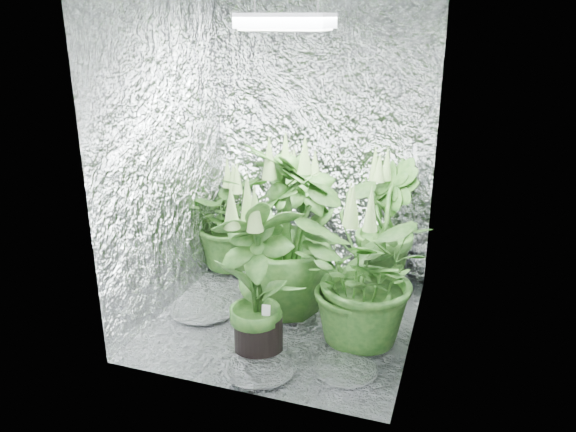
{
  "coord_description": "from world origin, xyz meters",
  "views": [
    {
      "loc": [
        1.04,
        -3.05,
        1.86
      ],
      "look_at": [
        0.01,
        0.0,
        0.71
      ],
      "focal_mm": 35.0,
      "sensor_mm": 36.0,
      "label": 1
    }
  ],
  "objects_px": {
    "plant_d": "(286,233)",
    "circulation_fan": "(394,271)",
    "plant_a": "(232,220)",
    "plant_e": "(360,275)",
    "grow_lamp": "(286,21)",
    "plant_f": "(257,278)",
    "plant_b": "(303,226)",
    "plant_c": "(384,226)"
  },
  "relations": [
    {
      "from": "circulation_fan",
      "to": "grow_lamp",
      "type": "bearing_deg",
      "value": -149.93
    },
    {
      "from": "plant_b",
      "to": "plant_c",
      "type": "height_order",
      "value": "plant_c"
    },
    {
      "from": "plant_e",
      "to": "plant_f",
      "type": "xyz_separation_m",
      "value": [
        -0.52,
        -0.26,
        0.01
      ]
    },
    {
      "from": "plant_b",
      "to": "plant_a",
      "type": "bearing_deg",
      "value": 170.84
    },
    {
      "from": "grow_lamp",
      "to": "plant_b",
      "type": "height_order",
      "value": "grow_lamp"
    },
    {
      "from": "plant_d",
      "to": "circulation_fan",
      "type": "height_order",
      "value": "plant_d"
    },
    {
      "from": "plant_a",
      "to": "plant_b",
      "type": "relative_size",
      "value": 0.88
    },
    {
      "from": "plant_b",
      "to": "plant_f",
      "type": "distance_m",
      "value": 0.93
    },
    {
      "from": "circulation_fan",
      "to": "plant_f",
      "type": "bearing_deg",
      "value": -136.15
    },
    {
      "from": "plant_a",
      "to": "plant_c",
      "type": "relative_size",
      "value": 0.88
    },
    {
      "from": "plant_e",
      "to": "plant_b",
      "type": "bearing_deg",
      "value": 129.27
    },
    {
      "from": "plant_c",
      "to": "plant_d",
      "type": "bearing_deg",
      "value": -133.49
    },
    {
      "from": "plant_d",
      "to": "circulation_fan",
      "type": "relative_size",
      "value": 3.4
    },
    {
      "from": "plant_a",
      "to": "plant_b",
      "type": "height_order",
      "value": "plant_b"
    },
    {
      "from": "plant_d",
      "to": "circulation_fan",
      "type": "xyz_separation_m",
      "value": [
        0.63,
        0.54,
        -0.41
      ]
    },
    {
      "from": "plant_a",
      "to": "plant_d",
      "type": "bearing_deg",
      "value": -40.24
    },
    {
      "from": "grow_lamp",
      "to": "plant_a",
      "type": "xyz_separation_m",
      "value": [
        -0.63,
        0.59,
        -1.42
      ]
    },
    {
      "from": "plant_c",
      "to": "plant_d",
      "type": "distance_m",
      "value": 0.78
    },
    {
      "from": "plant_f",
      "to": "grow_lamp",
      "type": "bearing_deg",
      "value": 87.29
    },
    {
      "from": "plant_a",
      "to": "plant_e",
      "type": "bearing_deg",
      "value": -33.82
    },
    {
      "from": "plant_c",
      "to": "grow_lamp",
      "type": "bearing_deg",
      "value": -128.35
    },
    {
      "from": "plant_a",
      "to": "plant_d",
      "type": "height_order",
      "value": "plant_d"
    },
    {
      "from": "grow_lamp",
      "to": "plant_a",
      "type": "height_order",
      "value": "grow_lamp"
    },
    {
      "from": "plant_f",
      "to": "plant_a",
      "type": "bearing_deg",
      "value": 120.92
    },
    {
      "from": "plant_e",
      "to": "plant_f",
      "type": "distance_m",
      "value": 0.59
    },
    {
      "from": "plant_f",
      "to": "plant_c",
      "type": "bearing_deg",
      "value": 63.88
    },
    {
      "from": "grow_lamp",
      "to": "plant_a",
      "type": "relative_size",
      "value": 0.56
    },
    {
      "from": "plant_f",
      "to": "plant_d",
      "type": "bearing_deg",
      "value": 90.96
    },
    {
      "from": "plant_d",
      "to": "plant_e",
      "type": "height_order",
      "value": "plant_d"
    },
    {
      "from": "plant_e",
      "to": "plant_d",
      "type": "bearing_deg",
      "value": 154.8
    },
    {
      "from": "grow_lamp",
      "to": "plant_f",
      "type": "distance_m",
      "value": 1.41
    },
    {
      "from": "plant_b",
      "to": "circulation_fan",
      "type": "xyz_separation_m",
      "value": [
        0.64,
        0.12,
        -0.31
      ]
    },
    {
      "from": "circulation_fan",
      "to": "plant_b",
      "type": "bearing_deg",
      "value": 175.38
    },
    {
      "from": "plant_d",
      "to": "plant_c",
      "type": "bearing_deg",
      "value": 46.51
    },
    {
      "from": "plant_c",
      "to": "plant_d",
      "type": "relative_size",
      "value": 0.84
    },
    {
      "from": "plant_a",
      "to": "plant_f",
      "type": "xyz_separation_m",
      "value": [
        0.61,
        -1.02,
        0.08
      ]
    },
    {
      "from": "plant_a",
      "to": "circulation_fan",
      "type": "relative_size",
      "value": 2.51
    },
    {
      "from": "plant_c",
      "to": "plant_e",
      "type": "distance_m",
      "value": 0.82
    },
    {
      "from": "plant_d",
      "to": "grow_lamp",
      "type": "bearing_deg",
      "value": -68.96
    },
    {
      "from": "plant_c",
      "to": "plant_d",
      "type": "height_order",
      "value": "plant_d"
    },
    {
      "from": "plant_b",
      "to": "circulation_fan",
      "type": "bearing_deg",
      "value": 10.77
    },
    {
      "from": "plant_c",
      "to": "plant_f",
      "type": "bearing_deg",
      "value": -116.12
    }
  ]
}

